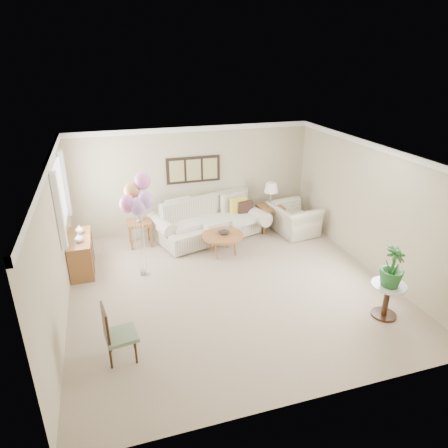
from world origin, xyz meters
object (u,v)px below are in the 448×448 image
accent_chair (116,332)px  sofa (209,223)px  coffee_table (223,236)px  balloon_cluster (137,197)px  armchair (293,219)px

accent_chair → sofa: bearing=57.1°
coffee_table → accent_chair: 3.74m
sofa → balloon_cluster: bearing=-142.2°
accent_chair → balloon_cluster: size_ratio=0.43×
coffee_table → balloon_cluster: size_ratio=0.44×
armchair → accent_chair: 5.61m
coffee_table → balloon_cluster: 2.26m
sofa → balloon_cluster: balloon_cluster is taller
balloon_cluster → coffee_table: bearing=13.9°
sofa → balloon_cluster: (-1.77, -1.37, 1.30)m
coffee_table → armchair: 2.09m
coffee_table → balloon_cluster: bearing=-166.1°
accent_chair → coffee_table: bearing=48.7°
accent_chair → balloon_cluster: bearing=74.8°
sofa → accent_chair: sofa is taller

